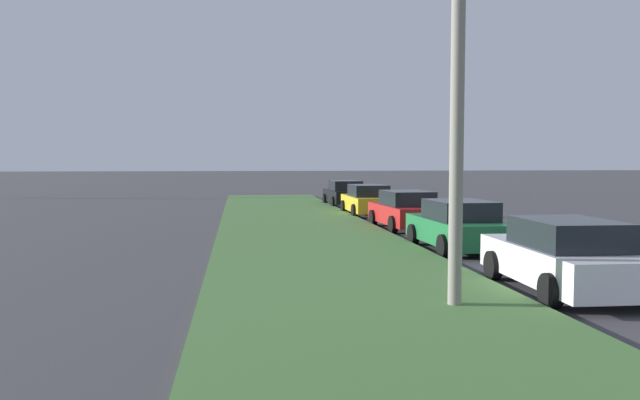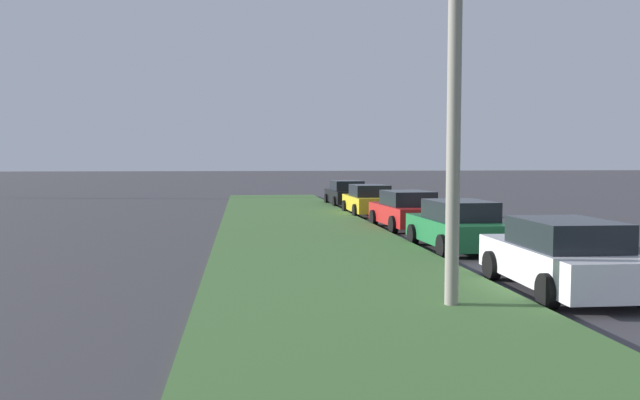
{
  "view_description": "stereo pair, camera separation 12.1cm",
  "coord_description": "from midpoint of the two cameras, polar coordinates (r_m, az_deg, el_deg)",
  "views": [
    {
      "loc": [
        -5.04,
        10.48,
        2.63
      ],
      "look_at": [
        15.14,
        7.83,
        1.33
      ],
      "focal_mm": 34.84,
      "sensor_mm": 36.0,
      "label": 1
    },
    {
      "loc": [
        -5.05,
        10.36,
        2.63
      ],
      "look_at": [
        15.14,
        7.83,
        1.33
      ],
      "focal_mm": 34.84,
      "sensor_mm": 36.0,
      "label": 2
    }
  ],
  "objects": [
    {
      "name": "parked_car_green",
      "position": [
        18.56,
        12.35,
        -2.34
      ],
      "size": [
        4.35,
        2.11,
        1.47
      ],
      "rotation": [
        0.0,
        0.0,
        0.03
      ],
      "color": "#1E6B38",
      "rests_on": "ground"
    },
    {
      "name": "parked_car_white",
      "position": [
        13.28,
        21.24,
        -4.87
      ],
      "size": [
        4.35,
        2.12,
        1.47
      ],
      "rotation": [
        0.0,
        0.0,
        -0.03
      ],
      "color": "silver",
      "rests_on": "ground"
    },
    {
      "name": "parked_car_yellow",
      "position": [
        29.79,
        4.27,
        -0.03
      ],
      "size": [
        4.32,
        2.07,
        1.47
      ],
      "rotation": [
        0.0,
        0.0,
        0.01
      ],
      "color": "gold",
      "rests_on": "ground"
    },
    {
      "name": "parked_car_red",
      "position": [
        23.97,
        7.72,
        -0.95
      ],
      "size": [
        4.39,
        2.19,
        1.47
      ],
      "rotation": [
        0.0,
        0.0,
        0.05
      ],
      "color": "red",
      "rests_on": "ground"
    },
    {
      "name": "streetlight",
      "position": [
        11.23,
        13.89,
        12.57
      ],
      "size": [
        0.63,
        2.87,
        7.5
      ],
      "color": "gray",
      "rests_on": "ground"
    },
    {
      "name": "grass_median",
      "position": [
        15.42,
        0.8,
        -5.93
      ],
      "size": [
        60.0,
        6.0,
        0.12
      ],
      "primitive_type": "cube",
      "color": "#477238",
      "rests_on": "ground"
    },
    {
      "name": "parked_car_black",
      "position": [
        35.76,
        2.18,
        0.59
      ],
      "size": [
        4.36,
        2.14,
        1.47
      ],
      "rotation": [
        0.0,
        0.0,
        0.04
      ],
      "color": "black",
      "rests_on": "ground"
    }
  ]
}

